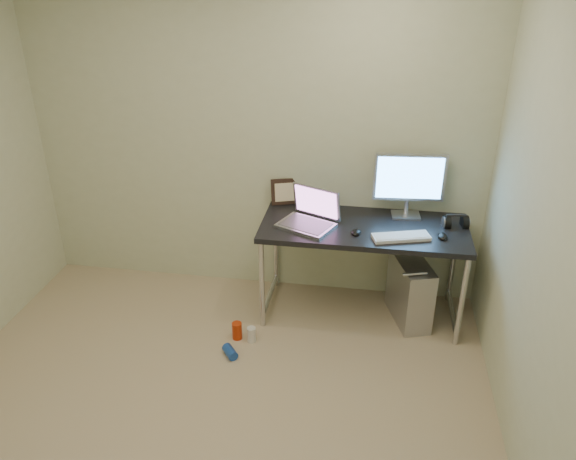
{
  "coord_description": "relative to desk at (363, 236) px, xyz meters",
  "views": [
    {
      "loc": [
        0.89,
        -2.23,
        2.55
      ],
      "look_at": [
        0.36,
        1.08,
        0.85
      ],
      "focal_mm": 35.0,
      "sensor_mm": 36.0,
      "label": 1
    }
  ],
  "objects": [
    {
      "name": "can_blue",
      "position": [
        -0.86,
        -0.67,
        -0.63
      ],
      "size": [
        0.13,
        0.14,
        0.07
      ],
      "primitive_type": "cylinder",
      "rotation": [
        1.57,
        0.0,
        0.67
      ],
      "color": "#1B44A1",
      "rests_on": "ground"
    },
    {
      "name": "wall_right",
      "position": [
        0.89,
        -1.43,
        0.58
      ],
      "size": [
        0.02,
        3.5,
        2.5
      ],
      "primitive_type": "cube",
      "color": "beige",
      "rests_on": "ground"
    },
    {
      "name": "floor",
      "position": [
        -0.86,
        -1.43,
        -0.67
      ],
      "size": [
        3.5,
        3.5,
        0.0
      ],
      "primitive_type": "plane",
      "color": "tan",
      "rests_on": "ground"
    },
    {
      "name": "monitor",
      "position": [
        0.3,
        0.22,
        0.37
      ],
      "size": [
        0.52,
        0.17,
        0.48
      ],
      "rotation": [
        0.0,
        0.0,
        0.08
      ],
      "color": "#B7B7BF",
      "rests_on": "desk"
    },
    {
      "name": "cable_a",
      "position": [
        0.32,
        0.27,
        -0.27
      ],
      "size": [
        0.01,
        0.16,
        0.69
      ],
      "primitive_type": "cylinder",
      "rotation": [
        0.21,
        0.0,
        0.0
      ],
      "color": "black",
      "rests_on": "ground"
    },
    {
      "name": "cable_b",
      "position": [
        0.41,
        0.25,
        -0.29
      ],
      "size": [
        0.02,
        0.11,
        0.71
      ],
      "primitive_type": "cylinder",
      "rotation": [
        0.14,
        0.0,
        0.09
      ],
      "color": "black",
      "rests_on": "ground"
    },
    {
      "name": "laptop",
      "position": [
        -0.39,
        -0.03,
        0.15
      ],
      "size": [
        0.47,
        0.43,
        0.26
      ],
      "rotation": [
        0.0,
        0.0,
        -0.41
      ],
      "color": "#B7B7BF",
      "rests_on": "desk"
    },
    {
      "name": "mouse_right",
      "position": [
        0.54,
        -0.1,
        0.1
      ],
      "size": [
        0.07,
        0.11,
        0.04
      ],
      "primitive_type": "ellipsoid",
      "rotation": [
        0.0,
        0.0,
        0.08
      ],
      "color": "black",
      "rests_on": "desk"
    },
    {
      "name": "tower_computer",
      "position": [
        0.37,
        -0.02,
        -0.42
      ],
      "size": [
        0.34,
        0.51,
        0.52
      ],
      "rotation": [
        0.0,
        0.0,
        0.31
      ],
      "color": "#ABAAAF",
      "rests_on": "ground"
    },
    {
      "name": "wall_back",
      "position": [
        -0.86,
        0.32,
        0.58
      ],
      "size": [
        3.5,
        0.02,
        2.5
      ],
      "primitive_type": "cube",
      "color": "beige",
      "rests_on": "ground"
    },
    {
      "name": "picture_frame",
      "position": [
        -0.61,
        0.3,
        0.19
      ],
      "size": [
        0.26,
        0.15,
        0.2
      ],
      "primitive_type": "cube",
      "rotation": [
        -0.21,
        0.0,
        0.33
      ],
      "color": "black",
      "rests_on": "desk"
    },
    {
      "name": "mouse_left",
      "position": [
        -0.05,
        -0.13,
        0.1
      ],
      "size": [
        0.08,
        0.11,
        0.04
      ],
      "primitive_type": "ellipsoid",
      "rotation": [
        0.0,
        0.0,
        -0.15
      ],
      "color": "black",
      "rests_on": "desk"
    },
    {
      "name": "desk",
      "position": [
        0.0,
        0.0,
        0.0
      ],
      "size": [
        1.48,
        0.65,
        0.75
      ],
      "color": "black",
      "rests_on": "ground"
    },
    {
      "name": "headphones",
      "position": [
        0.65,
        0.09,
        0.12
      ],
      "size": [
        0.19,
        0.11,
        0.12
      ],
      "rotation": [
        0.0,
        0.0,
        0.15
      ],
      "color": "black",
      "rests_on": "desk"
    },
    {
      "name": "keyboard",
      "position": [
        0.26,
        -0.16,
        0.1
      ],
      "size": [
        0.41,
        0.24,
        0.02
      ],
      "primitive_type": "cube",
      "rotation": [
        0.0,
        0.0,
        0.29
      ],
      "color": "white",
      "rests_on": "desk"
    },
    {
      "name": "webcam",
      "position": [
        -0.35,
        0.29,
        0.18
      ],
      "size": [
        0.05,
        0.04,
        0.13
      ],
      "rotation": [
        0.0,
        0.0,
        0.3
      ],
      "color": "silver",
      "rests_on": "desk"
    },
    {
      "name": "can_red",
      "position": [
        -0.85,
        -0.47,
        -0.6
      ],
      "size": [
        0.09,
        0.09,
        0.13
      ],
      "primitive_type": "cylinder",
      "rotation": [
        0.0,
        0.0,
        0.38
      ],
      "color": "#BB300B",
      "rests_on": "ground"
    },
    {
      "name": "can_white",
      "position": [
        -0.74,
        -0.49,
        -0.61
      ],
      "size": [
        0.09,
        0.09,
        0.12
      ],
      "primitive_type": "cylinder",
      "rotation": [
        0.0,
        0.0,
        0.49
      ],
      "color": "silver",
      "rests_on": "ground"
    }
  ]
}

